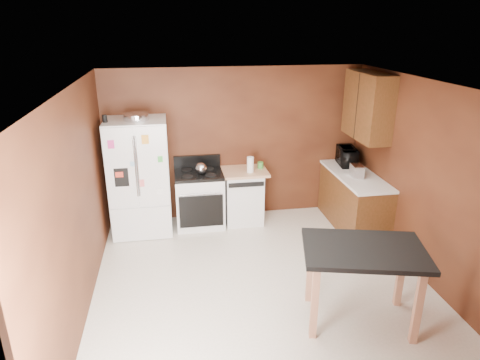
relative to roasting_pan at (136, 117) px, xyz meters
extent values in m
plane|color=white|center=(1.53, -1.85, -1.85)|extent=(4.50, 4.50, 0.00)
plane|color=white|center=(1.53, -1.85, 0.65)|extent=(4.50, 4.50, 0.00)
plane|color=#5B2D18|center=(1.53, 0.40, -0.60)|extent=(4.20, 0.00, 4.20)
plane|color=#5B2D18|center=(1.53, -4.10, -0.60)|extent=(4.20, 0.00, 4.20)
plane|color=#5B2D18|center=(-0.57, -1.85, -0.60)|extent=(0.00, 4.50, 4.50)
plane|color=#5B2D18|center=(3.63, -1.85, -0.60)|extent=(0.00, 4.50, 4.50)
cylinder|color=silver|center=(0.00, 0.00, 0.00)|extent=(0.38, 0.38, 0.09)
cylinder|color=black|center=(-0.43, -0.08, 0.01)|extent=(0.07, 0.07, 0.11)
sphere|color=silver|center=(0.92, 0.01, -0.85)|extent=(0.18, 0.18, 0.18)
cylinder|color=white|center=(1.71, 0.00, -0.83)|extent=(0.14, 0.14, 0.25)
cylinder|color=green|center=(1.91, 0.16, -0.91)|extent=(0.11, 0.11, 0.10)
cube|color=silver|center=(3.28, -0.50, -0.85)|extent=(0.19, 0.28, 0.19)
imported|color=black|center=(3.36, 0.08, -0.81)|extent=(0.39, 0.52, 0.27)
cube|color=white|center=(-0.02, 0.03, -0.95)|extent=(0.90, 0.75, 1.80)
cube|color=white|center=(-0.25, -0.36, -0.67)|extent=(0.43, 0.02, 1.20)
cube|color=white|center=(0.20, -0.36, -0.67)|extent=(0.43, 0.02, 1.20)
cube|color=white|center=(-0.02, -0.36, -1.57)|extent=(0.88, 0.02, 0.54)
cube|color=black|center=(-0.25, -0.37, -0.80)|extent=(0.20, 0.01, 0.28)
cylinder|color=silver|center=(-0.04, -0.38, -0.65)|extent=(0.02, 0.02, 0.90)
cylinder|color=silver|center=(-0.01, -0.38, -0.65)|extent=(0.02, 0.02, 0.90)
cube|color=#DA338C|center=(-0.34, -0.38, -0.30)|extent=(0.09, 0.00, 0.12)
cube|color=#FEAD35|center=(0.13, -0.38, -0.25)|extent=(0.10, 0.00, 0.13)
cube|color=green|center=(0.32, -0.38, -0.55)|extent=(0.07, 0.00, 0.09)
cube|color=red|center=(-0.27, -0.38, -0.75)|extent=(0.11, 0.00, 0.08)
cube|color=#FF7176|center=(0.03, -0.38, -0.90)|extent=(0.08, 0.00, 0.11)
cube|color=white|center=(0.28, -0.38, -1.05)|extent=(0.09, 0.00, 0.10)
cube|color=#91BEDA|center=(-0.07, -0.38, -0.60)|extent=(0.07, 0.00, 0.07)
cube|color=white|center=(0.89, 0.08, -1.42)|extent=(0.76, 0.65, 0.85)
cube|color=black|center=(0.89, 0.08, -0.97)|extent=(0.76, 0.65, 0.05)
cube|color=black|center=(0.89, 0.37, -0.85)|extent=(0.76, 0.06, 0.20)
cube|color=black|center=(0.89, -0.26, -1.47)|extent=(0.68, 0.02, 0.52)
cylinder|color=silver|center=(0.89, -0.27, -1.18)|extent=(0.62, 0.02, 0.02)
cylinder|color=black|center=(0.71, 0.24, -0.94)|extent=(0.17, 0.17, 0.02)
cylinder|color=black|center=(1.07, 0.24, -0.94)|extent=(0.17, 0.17, 0.02)
cylinder|color=black|center=(0.71, -0.08, -0.94)|extent=(0.17, 0.17, 0.02)
cylinder|color=black|center=(1.07, -0.08, -0.94)|extent=(0.17, 0.17, 0.02)
cube|color=white|center=(1.61, 0.10, -1.42)|extent=(0.60, 0.60, 0.85)
cube|color=black|center=(1.61, -0.21, -1.09)|extent=(0.56, 0.02, 0.07)
cube|color=tan|center=(1.61, 0.10, -0.98)|extent=(0.78, 0.62, 0.04)
cube|color=brown|center=(3.33, -0.40, -1.42)|extent=(0.60, 1.55, 0.86)
cube|color=white|center=(3.33, -0.40, -0.97)|extent=(0.63, 1.58, 0.04)
cube|color=brown|center=(3.45, -0.30, 0.10)|extent=(0.35, 1.05, 1.00)
cube|color=black|center=(3.27, -0.30, 0.10)|extent=(0.01, 0.01, 1.00)
cube|color=black|center=(2.44, -2.63, -0.96)|extent=(1.44, 1.13, 0.05)
cube|color=#B17556|center=(2.01, -2.19, -1.39)|extent=(0.09, 0.09, 0.91)
cube|color=#B17556|center=(3.02, -2.45, -1.39)|extent=(0.09, 0.09, 0.91)
cube|color=#B17556|center=(1.85, -2.81, -1.39)|extent=(0.09, 0.09, 0.91)
cube|color=#B17556|center=(2.86, -3.07, -1.39)|extent=(0.09, 0.09, 0.91)
camera|label=1|loc=(0.48, -6.33, 1.31)|focal=32.00mm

